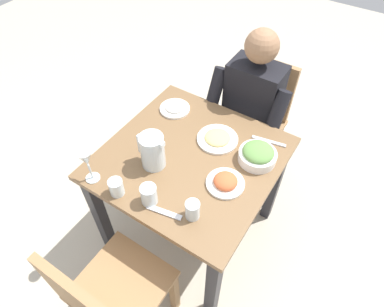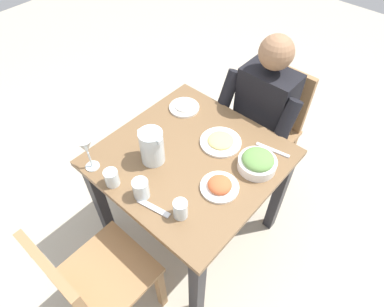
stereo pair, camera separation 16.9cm
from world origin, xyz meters
name	(u,v)px [view 2 (the right image)]	position (x,y,z in m)	size (l,w,h in m)	color
ground_plane	(191,228)	(0.00, 0.00, 0.00)	(8.00, 8.00, 0.00)	#B7AD99
dining_table	(190,172)	(0.00, 0.00, 0.62)	(0.87, 0.87, 0.75)	brown
chair_near	(269,123)	(-0.06, -0.72, 0.51)	(0.40, 0.40, 0.90)	#997047
chair_far	(91,283)	(-0.03, 0.72, 0.51)	(0.40, 0.40, 0.90)	#997047
diner_near	(254,123)	(-0.06, -0.52, 0.66)	(0.48, 0.53, 1.19)	black
water_pitcher	(152,147)	(0.13, 0.14, 0.85)	(0.16, 0.12, 0.19)	silver
salad_bowl	(257,162)	(-0.30, -0.16, 0.80)	(0.19, 0.19, 0.09)	white
plate_yoghurt	(184,107)	(0.28, -0.26, 0.77)	(0.18, 0.18, 0.04)	white
plate_rice_curry	(220,186)	(-0.24, 0.06, 0.77)	(0.19, 0.19, 0.05)	white
plate_fries	(221,141)	(-0.06, -0.18, 0.77)	(0.22, 0.22, 0.04)	white
water_glass_by_pitcher	(141,189)	(0.01, 0.33, 0.80)	(0.08, 0.08, 0.10)	silver
water_glass_far_left	(112,178)	(0.16, 0.38, 0.80)	(0.07, 0.07, 0.09)	silver
water_glass_far_right	(180,209)	(-0.20, 0.29, 0.80)	(0.07, 0.07, 0.10)	silver
wine_glass	(86,148)	(0.32, 0.38, 0.89)	(0.08, 0.08, 0.20)	silver
fork_near	(154,208)	(-0.08, 0.35, 0.76)	(0.17, 0.03, 0.01)	silver
knife_near	(273,150)	(-0.30, -0.31, 0.76)	(0.18, 0.02, 0.01)	silver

